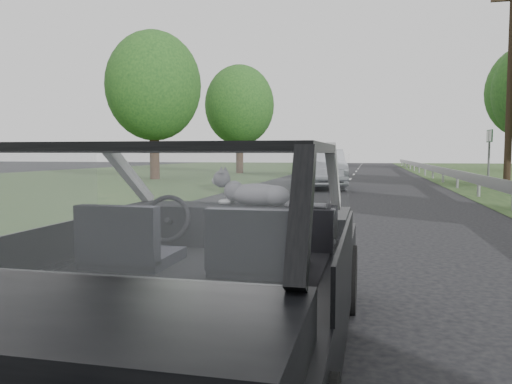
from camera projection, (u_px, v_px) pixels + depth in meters
The scene contains 13 objects.
ground at pixel (206, 366), 3.27m from camera, with size 140.00×140.00×0.00m, color #2F2F30.
subject_car at pixel (205, 257), 3.21m from camera, with size 1.80×4.00×1.45m, color black.
dashboard at pixel (231, 224), 3.81m from camera, with size 1.58×0.45×0.30m, color black.
driver_seat at pixel (126, 238), 3.01m from camera, with size 0.50×0.72×0.42m, color black.
passenger_seat at pixel (255, 244), 2.83m from camera, with size 0.50×0.72×0.42m, color black.
steering_wheel at pixel (167, 219), 3.61m from camera, with size 0.36×0.36×0.04m, color black.
cat at pixel (257, 193), 3.75m from camera, with size 0.65×0.20×0.29m, color gray.
guardrail at pixel (509, 187), 11.99m from camera, with size 0.05×90.00×0.32m, color #999999.
other_car at pixel (322, 168), 20.07m from camera, with size 1.87×4.73×1.56m, color #B1B6C0.
highway_sign at pixel (489, 156), 24.49m from camera, with size 0.10×1.02×2.54m, color #104F1E.
utility_pole at pixel (510, 86), 18.55m from camera, with size 0.25×0.25×7.81m, color #2E2115.
tree_5 at pixel (154, 108), 26.38m from camera, with size 5.01×5.01×7.60m, color #183D18, non-canonical shape.
tree_6 at pixel (240, 121), 34.30m from camera, with size 4.76×4.76×7.21m, color #183D18, non-canonical shape.
Camera 1 is at (1.03, -3.02, 1.39)m, focal length 35.00 mm.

